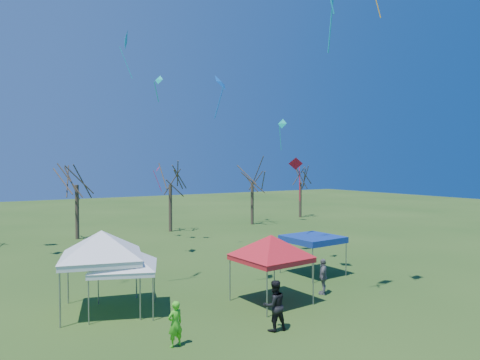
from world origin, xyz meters
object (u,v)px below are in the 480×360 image
object	(u,v)px
tree_4	(252,168)
tent_red	(271,240)
tree_2	(76,165)
tree_3	(170,168)
person_grey	(323,276)
tree_5	(300,170)
tent_blue	(313,239)
tent_white_west	(124,250)
person_dark	(274,305)
person_green	(175,324)
tent_white_mid	(101,236)

from	to	relation	value
tree_4	tent_red	xyz separation A→B (m)	(-13.67, -22.14, -3.14)
tree_2	tree_3	world-z (taller)	tree_2
tree_3	person_grey	size ratio (longest dim) A/B	4.54
tree_5	tent_blue	world-z (taller)	tree_5
tree_2	tree_3	size ratio (longest dim) A/B	1.03
tent_white_west	tent_blue	xyz separation A→B (m)	(11.13, 0.50, -0.64)
tree_4	person_grey	world-z (taller)	tree_4
tree_4	person_grey	distance (m)	25.39
tree_2	tent_blue	bearing A→B (deg)	-65.25
person_grey	person_dark	distance (m)	5.39
tree_2	person_green	bearing A→B (deg)	-93.68
tent_white_mid	tent_blue	size ratio (longest dim) A/B	1.48
tree_5	tent_blue	distance (m)	27.57
person_grey	person_dark	bearing A→B (deg)	-13.37
person_grey	tree_3	bearing A→B (deg)	-134.11
tree_3	tent_red	xyz separation A→B (m)	(-4.35, -22.18, -3.16)
tree_3	person_grey	xyz separation A→B (m)	(-1.40, -22.46, -5.21)
tree_2	tree_3	distance (m)	8.41
tree_3	person_dark	bearing A→B (deg)	-103.95
person_green	person_grey	world-z (taller)	person_grey
tent_red	tent_white_mid	bearing A→B (deg)	156.88
tent_red	person_grey	xyz separation A→B (m)	(2.95, -0.28, -2.05)
tree_4	person_green	size ratio (longest dim) A/B	4.93
tent_white_west	person_dark	world-z (taller)	tent_white_west
tree_4	tent_white_mid	bearing A→B (deg)	-136.93
tree_2	tent_white_mid	size ratio (longest dim) A/B	1.85
tree_2	tent_blue	xyz separation A→B (m)	(9.08, -19.70, -4.24)
tree_4	person_grey	xyz separation A→B (m)	(-10.72, -22.42, -5.19)
tent_red	person_dark	size ratio (longest dim) A/B	2.11
tree_5	person_green	bearing A→B (deg)	-136.48
tent_white_mid	tree_5	bearing A→B (deg)	36.34
tree_3	tree_5	bearing A→B (deg)	6.52
person_green	tree_3	bearing A→B (deg)	-123.11
tree_4	person_dark	size ratio (longest dim) A/B	4.07
tree_4	tent_white_west	size ratio (longest dim) A/B	2.25
tree_3	tent_red	distance (m)	22.82
tree_5	person_grey	distance (m)	31.42
person_green	person_dark	distance (m)	3.85
tree_4	tree_5	distance (m)	8.62
tree_5	person_grey	size ratio (longest dim) A/B	4.28
tent_white_west	tent_red	distance (m)	6.53
tent_white_west	tent_white_mid	world-z (taller)	tent_white_mid
tent_white_mid	person_green	distance (m)	5.72
tree_5	person_green	xyz separation A→B (m)	(-27.67, -26.28, -4.93)
tent_white_west	tent_white_mid	xyz separation A→B (m)	(-0.77, 0.62, 0.58)
tree_2	tree_5	size ratio (longest dim) A/B	1.10
tree_5	person_grey	xyz separation A→B (m)	(-19.09, -24.48, -4.86)
tent_blue	tent_red	bearing A→B (deg)	-150.73
tent_red	person_green	world-z (taller)	tent_red
tent_white_mid	tree_2	bearing A→B (deg)	81.80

